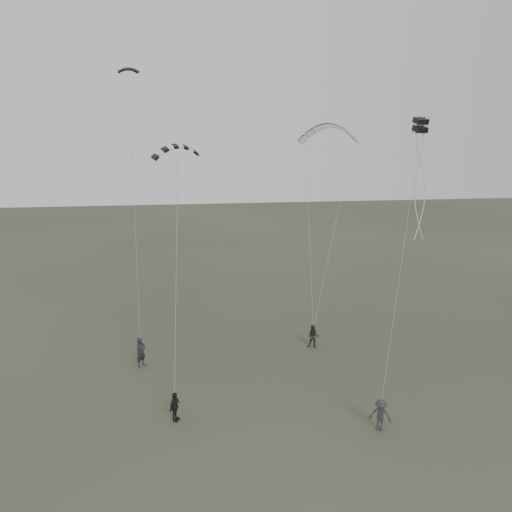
{
  "coord_description": "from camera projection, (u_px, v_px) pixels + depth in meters",
  "views": [
    {
      "loc": [
        -2.39,
        -24.45,
        14.69
      ],
      "look_at": [
        1.32,
        4.81,
        6.85
      ],
      "focal_mm": 35.0,
      "sensor_mm": 36.0,
      "label": 1
    }
  ],
  "objects": [
    {
      "name": "kite_dark_small",
      "position": [
        128.0,
        69.0,
        34.22
      ],
      "size": [
        1.43,
        0.59,
        0.61
      ],
      "primitive_type": null,
      "rotation": [
        0.38,
        0.0,
        0.01
      ],
      "color": "black",
      "rests_on": "flyer_left"
    },
    {
      "name": "flyer_left",
      "position": [
        141.0,
        352.0,
        31.01
      ],
      "size": [
        0.79,
        0.81,
        1.88
      ],
      "primitive_type": "imported",
      "rotation": [
        0.0,
        0.0,
        0.84
      ],
      "color": "black",
      "rests_on": "ground"
    },
    {
      "name": "kite_striped",
      "position": [
        178.0,
        146.0,
        28.54
      ],
      "size": [
        3.05,
        1.62,
        1.27
      ],
      "primitive_type": null,
      "rotation": [
        0.18,
        0.0,
        0.25
      ],
      "color": "black",
      "rests_on": "flyer_center"
    },
    {
      "name": "flyer_far",
      "position": [
        380.0,
        415.0,
        24.51
      ],
      "size": [
        1.23,
        1.01,
        1.65
      ],
      "primitive_type": "imported",
      "rotation": [
        0.0,
        0.0,
        -0.44
      ],
      "color": "#2C2C31",
      "rests_on": "ground"
    },
    {
      "name": "flyer_center",
      "position": [
        175.0,
        407.0,
        25.32
      ],
      "size": [
        0.76,
        0.99,
        1.57
      ],
      "primitive_type": "imported",
      "rotation": [
        0.0,
        0.0,
        1.1
      ],
      "color": "black",
      "rests_on": "ground"
    },
    {
      "name": "ground",
      "position": [
        243.0,
        399.0,
        27.51
      ],
      "size": [
        140.0,
        140.0,
        0.0
      ],
      "primitive_type": "plane",
      "color": "#2F3A28",
      "rests_on": "ground"
    },
    {
      "name": "kite_pale_large",
      "position": [
        330.0,
        126.0,
        36.73
      ],
      "size": [
        4.51,
        1.32,
        1.93
      ],
      "primitive_type": null,
      "rotation": [
        0.14,
        0.0,
        0.01
      ],
      "color": "#A3A6A9",
      "rests_on": "flyer_right"
    },
    {
      "name": "flyer_right",
      "position": [
        313.0,
        337.0,
        33.64
      ],
      "size": [
        0.94,
        0.85,
        1.59
      ],
      "primitive_type": "imported",
      "rotation": [
        0.0,
        0.0,
        -0.39
      ],
      "color": "#25252A",
      "rests_on": "ground"
    },
    {
      "name": "kite_box",
      "position": [
        420.0,
        125.0,
        27.75
      ],
      "size": [
        0.72,
        0.86,
        0.86
      ],
      "primitive_type": null,
      "rotation": [
        0.24,
        0.0,
        0.09
      ],
      "color": "black",
      "rests_on": "flyer_far"
    }
  ]
}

